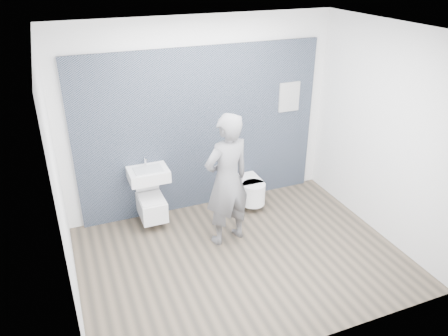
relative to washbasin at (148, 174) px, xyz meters
name	(u,v)px	position (x,y,z in m)	size (l,w,h in m)	color
ground	(241,257)	(0.87, -1.24, -0.77)	(4.00, 4.00, 0.00)	brown
room_shell	(244,130)	(0.87, -1.24, 0.97)	(4.00, 4.00, 4.00)	silver
tile_wall	(203,202)	(0.87, 0.23, -0.77)	(3.60, 0.06, 2.40)	black
washbasin	(148,174)	(0.00, 0.00, 0.00)	(0.54, 0.41, 0.41)	white
toilet_square	(152,206)	(0.00, -0.05, -0.47)	(0.35, 0.51, 0.68)	white
toilet_rounded	(250,190)	(1.50, -0.11, -0.50)	(0.37, 0.62, 0.33)	white
info_placard	(283,188)	(2.26, 0.19, -0.77)	(0.33, 0.03, 0.45)	silver
visitor	(227,180)	(0.84, -0.80, 0.13)	(0.66, 0.43, 1.80)	slate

